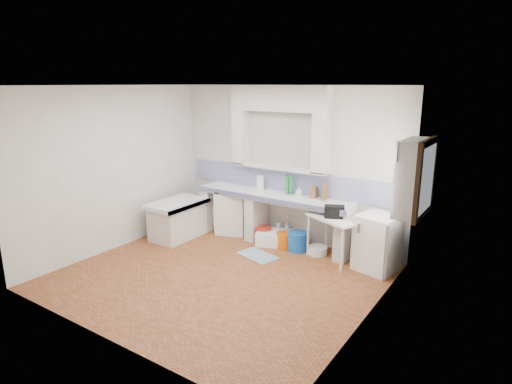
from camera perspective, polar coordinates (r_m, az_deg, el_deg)
The scene contains 36 objects.
floor at distance 6.62m, azimuth -4.90°, elevation -11.08°, with size 4.50×4.50×0.00m, color brown.
ceiling at distance 5.98m, azimuth -5.48°, elevation 13.95°, with size 4.50×4.50×0.00m, color silver.
wall_back at distance 7.77m, azimuth 4.10°, elevation 3.66°, with size 4.50×4.50×0.00m, color silver.
wall_front at distance 4.82m, azimuth -20.25°, elevation -3.88°, with size 4.50×4.50×0.00m, color silver.
wall_left at distance 7.73m, azimuth -18.31°, elevation 2.92°, with size 4.50×4.50×0.00m, color silver.
wall_right at distance 5.09m, azimuth 15.01°, elevation -2.51°, with size 4.50×4.50×0.00m, color silver.
alcove_mass at distance 7.59m, azimuth 3.11°, elevation 12.35°, with size 1.90×0.25×0.45m, color silver.
window_frame at distance 6.12m, azimuth 20.35°, elevation 1.81°, with size 0.35×0.86×1.06m, color #321F10.
lace_valance at distance 6.09m, azimuth 19.34°, elevation 5.48°, with size 0.01×0.84×0.24m, color white.
counter_slab at distance 7.69m, azimuth 2.27°, elevation -0.56°, with size 3.00×0.60×0.08m, color white.
counter_lip at distance 7.46m, azimuth 1.15°, elevation -1.02°, with size 3.00×0.04×0.10m, color navy.
counter_pier_left at distance 8.59m, azimuth -5.75°, elevation -2.13°, with size 0.20×0.55×0.82m, color silver.
counter_pier_mid at distance 7.99m, azimuth 0.10°, elevation -3.32°, with size 0.20×0.55×0.82m, color silver.
counter_pier_right at distance 7.23m, azimuth 11.79°, elevation -5.58°, with size 0.20×0.55×0.82m, color silver.
peninsula_top at distance 8.08m, azimuth -10.48°, elevation -1.52°, with size 0.70×1.10×0.08m, color white.
peninsula_base at distance 8.18m, azimuth -10.37°, elevation -3.88°, with size 0.60×1.00×0.62m, color silver.
peninsula_lip at distance 7.86m, azimuth -8.75°, elevation -1.89°, with size 0.04×1.10×0.10m, color navy.
backsplash at distance 7.82m, azimuth 4.01°, elevation 1.48°, with size 4.27×0.03×0.40m, color navy.
stove at distance 8.31m, azimuth -3.08°, elevation -2.67°, with size 0.57×0.55×0.81m, color white.
sink at distance 7.77m, azimuth 3.48°, elevation -6.25°, with size 0.89×0.48×0.21m, color white.
side_table at distance 7.09m, azimuth 10.29°, elevation -6.17°, with size 0.90×0.50×0.04m, color white.
fridge at distance 6.90m, azimuth 15.88°, elevation -6.53°, with size 0.57×0.57×0.88m, color white.
bucket_red at distance 7.87m, azimuth 0.97°, elevation -5.68°, with size 0.30×0.30×0.28m, color #AB2015.
bucket_orange at distance 7.62m, azimuth 3.82°, elevation -6.44°, with size 0.29×0.29×0.27m, color #DE5906.
bucket_blue at distance 7.51m, azimuth 5.55°, elevation -6.56°, with size 0.35×0.35×0.33m, color #1656A8.
basin_white at distance 7.43m, azimuth 8.17°, elevation -7.68°, with size 0.34×0.34×0.13m, color white.
water_bottle_a at distance 7.97m, azimuth 2.97°, elevation -5.22°, with size 0.09×0.09×0.34m, color silver.
water_bottle_b at distance 7.91m, azimuth 4.15°, elevation -5.46°, with size 0.09×0.09×0.32m, color silver.
black_bag at distance 6.90m, azimuth 10.38°, elevation -2.60°, with size 0.31×0.18×0.20m, color black.
green_bottle_a at distance 7.66m, azimuth 4.16°, elevation 0.99°, with size 0.07×0.07×0.34m, color #20763F.
green_bottle_b at distance 7.63m, azimuth 4.71°, elevation 0.79°, with size 0.07×0.07×0.31m, color #20763F.
knife_block at distance 7.44m, azimuth 7.67°, elevation -0.02°, with size 0.11×0.08×0.21m, color brown.
cutting_board at distance 7.34m, azimuth 9.17°, elevation 0.10°, with size 0.02×0.22×0.30m, color brown.
paper_towel at distance 7.92m, azimuth 0.57°, elevation 1.21°, with size 0.14×0.14×0.27m, color white.
soap_bottle at distance 7.52m, azimuth 5.74°, elevation 0.07°, with size 0.08×0.08×0.18m, color white.
rug at distance 7.30m, azimuth 0.23°, elevation -8.46°, with size 0.68×0.39×0.01m, color #3B618D.
Camera 1 is at (3.76, -4.65, 2.83)m, focal length 30.04 mm.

